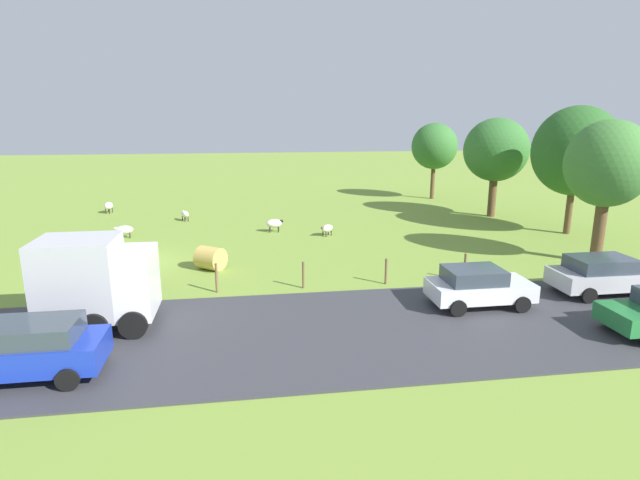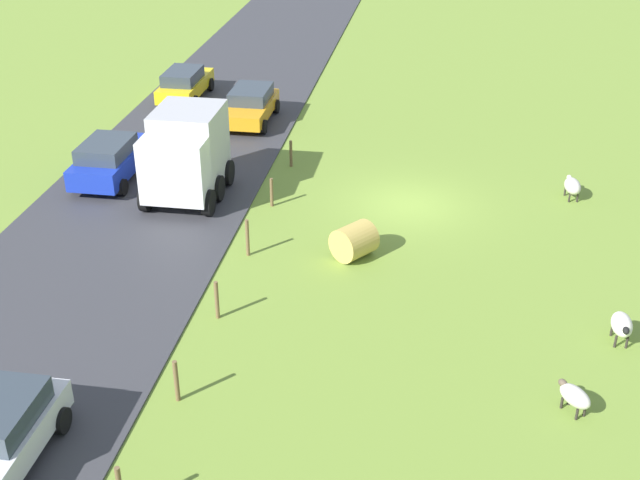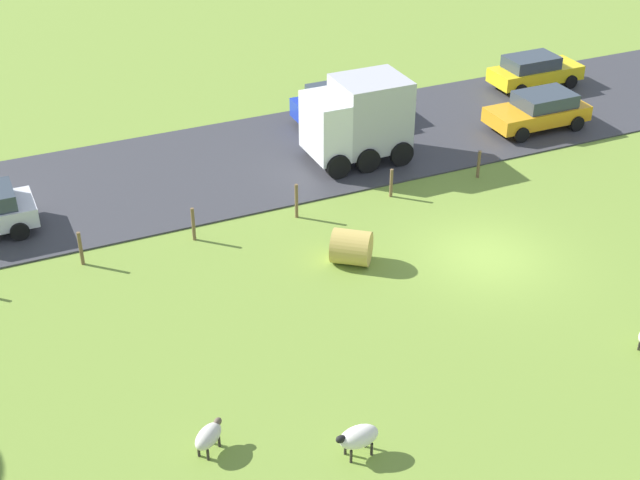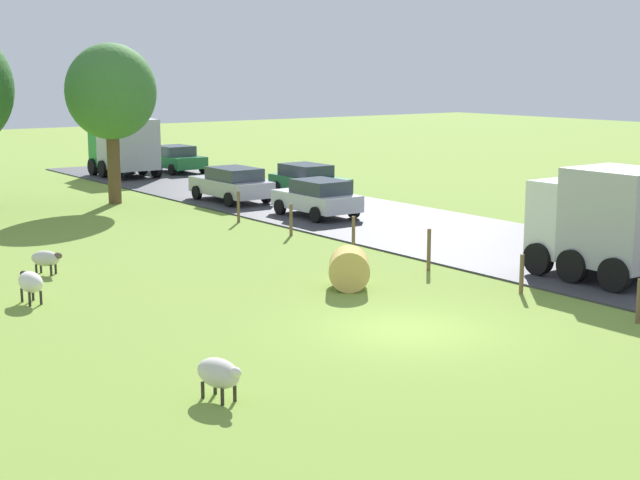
% 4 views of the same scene
% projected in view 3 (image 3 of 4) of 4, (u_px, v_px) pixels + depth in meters
% --- Properties ---
extents(ground_plane, '(160.00, 160.00, 0.00)m').
position_uv_depth(ground_plane, '(486.00, 257.00, 29.35)').
color(ground_plane, olive).
extents(road_strip, '(8.00, 80.00, 0.06)m').
position_uv_depth(road_strip, '(355.00, 141.00, 36.94)').
color(road_strip, '#38383D').
rests_on(road_strip, ground_plane).
extents(sheep_2, '(0.94, 1.01, 0.72)m').
position_uv_depth(sheep_2, '(209.00, 436.00, 21.52)').
color(sheep_2, beige).
rests_on(sheep_2, ground_plane).
extents(sheep_3, '(0.58, 1.13, 0.85)m').
position_uv_depth(sheep_3, '(358.00, 437.00, 21.36)').
color(sheep_3, silver).
rests_on(sheep_3, ground_plane).
extents(hay_bale_0, '(1.66, 1.68, 1.15)m').
position_uv_depth(hay_bale_0, '(351.00, 247.00, 28.76)').
color(hay_bale_0, tan).
rests_on(hay_bale_0, ground_plane).
extents(fence_post_0, '(0.12, 0.12, 1.11)m').
position_uv_depth(fence_post_0, '(479.00, 164.00, 33.94)').
color(fence_post_0, brown).
rests_on(fence_post_0, ground_plane).
extents(fence_post_1, '(0.12, 0.12, 1.11)m').
position_uv_depth(fence_post_1, '(391.00, 183.00, 32.62)').
color(fence_post_1, brown).
rests_on(fence_post_1, ground_plane).
extents(fence_post_2, '(0.12, 0.12, 1.30)m').
position_uv_depth(fence_post_2, '(296.00, 201.00, 31.26)').
color(fence_post_2, brown).
rests_on(fence_post_2, ground_plane).
extents(fence_post_3, '(0.12, 0.12, 1.21)m').
position_uv_depth(fence_post_3, '(193.00, 224.00, 29.97)').
color(fence_post_3, brown).
rests_on(fence_post_3, ground_plane).
extents(fence_post_4, '(0.12, 0.12, 1.19)m').
position_uv_depth(fence_post_4, '(81.00, 248.00, 28.66)').
color(fence_post_4, brown).
rests_on(fence_post_4, ground_plane).
extents(truck_0, '(2.65, 3.85, 3.26)m').
position_uv_depth(truck_0, '(358.00, 119.00, 34.58)').
color(truck_0, white).
rests_on(truck_0, road_strip).
extents(car_0, '(2.12, 4.28, 1.51)m').
position_uv_depth(car_0, '(539.00, 110.00, 37.67)').
color(car_0, orange).
rests_on(car_0, road_strip).
extents(car_1, '(1.96, 4.31, 1.53)m').
position_uv_depth(car_1, '(534.00, 71.00, 41.64)').
color(car_1, yellow).
rests_on(car_1, road_strip).
extents(car_4, '(2.12, 4.38, 1.67)m').
position_uv_depth(car_4, '(344.00, 103.00, 38.09)').
color(car_4, '#1933B2').
rests_on(car_4, road_strip).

